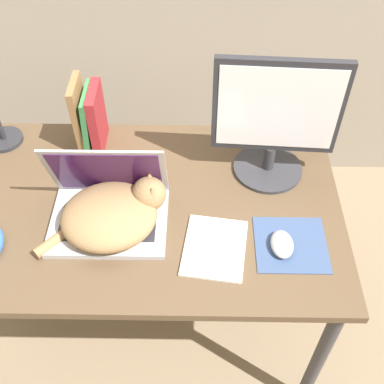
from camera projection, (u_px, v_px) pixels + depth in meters
name	position (u px, v px, depth m)	size (l,w,h in m)	color
desk	(141.00, 219.00, 1.56)	(1.26, 0.76, 0.74)	brown
laptop	(108.00, 207.00, 1.43)	(0.35, 0.26, 0.26)	#B7B7BC
cat	(114.00, 213.00, 1.40)	(0.38, 0.32, 0.14)	#99754C
external_monitor	(275.00, 120.00, 1.45)	(0.39, 0.23, 0.42)	#333338
mousepad	(291.00, 244.00, 1.40)	(0.21, 0.20, 0.00)	#384C75
computer_mouse	(282.00, 244.00, 1.38)	(0.07, 0.10, 0.03)	#99999E
book_row	(90.00, 118.00, 1.60)	(0.08, 0.15, 0.26)	olive
notepad	(215.00, 248.00, 1.39)	(0.20, 0.24, 0.01)	silver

